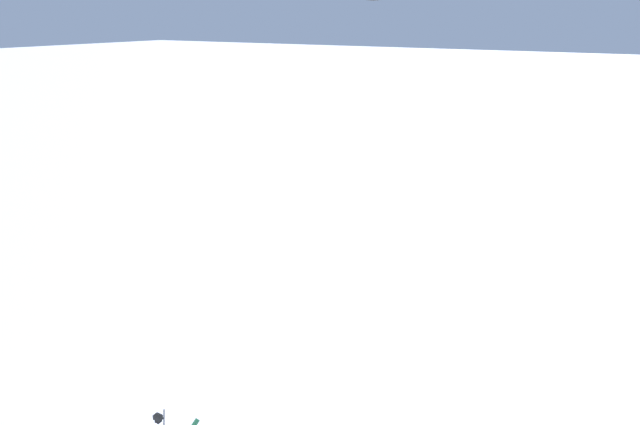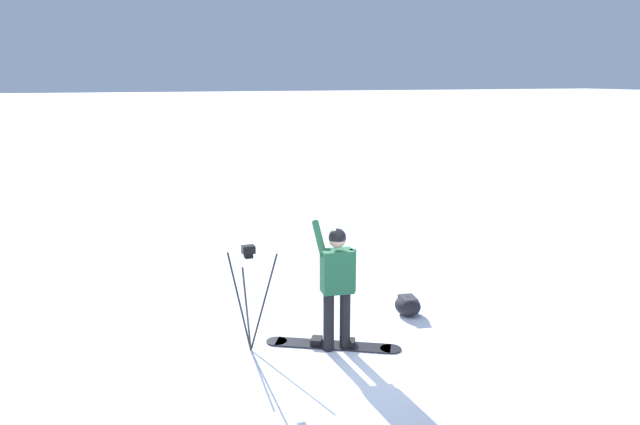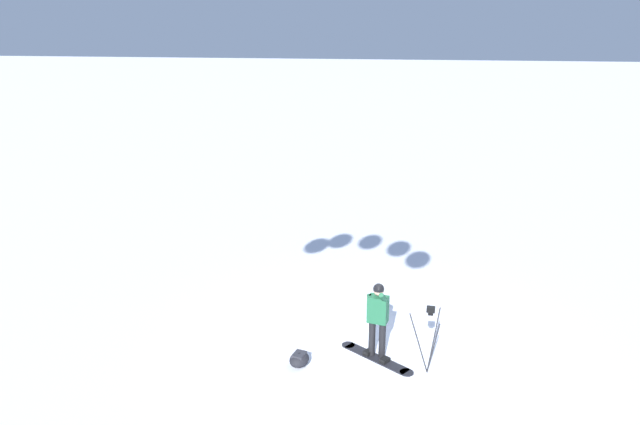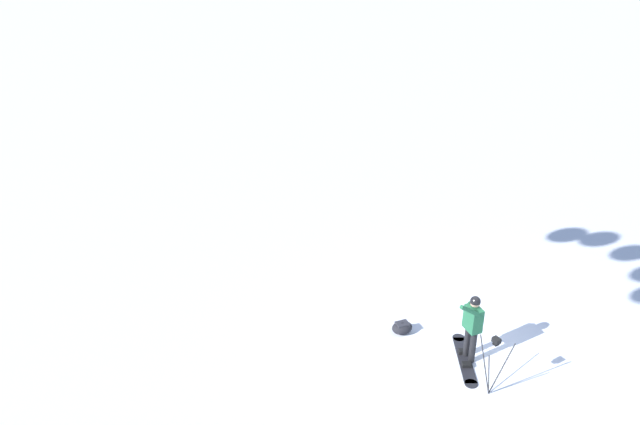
% 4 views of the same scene
% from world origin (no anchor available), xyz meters
% --- Properties ---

